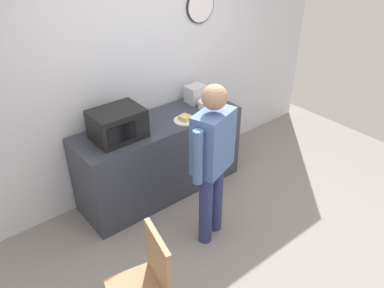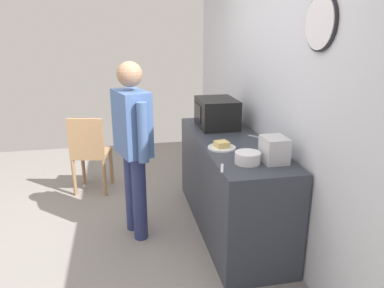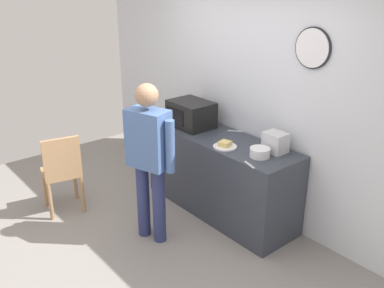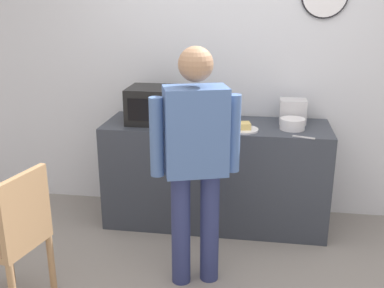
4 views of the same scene
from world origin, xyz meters
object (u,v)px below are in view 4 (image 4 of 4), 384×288
at_px(toaster, 293,111).
at_px(fork_utensil, 304,137).
at_px(spoon_utensil, 215,116).
at_px(person_standing, 196,153).
at_px(sandwich_plate, 243,128).
at_px(microwave, 158,105).
at_px(wooden_chair, 15,235).
at_px(salad_bowl, 292,124).

distance_m(toaster, fork_utensil, 0.45).
bearing_deg(fork_utensil, spoon_utensil, 143.24).
height_order(fork_utensil, person_standing, person_standing).
height_order(spoon_utensil, person_standing, person_standing).
bearing_deg(sandwich_plate, fork_utensil, -15.48).
bearing_deg(spoon_utensil, microwave, -148.63).
bearing_deg(microwave, wooden_chair, -113.75).
distance_m(microwave, wooden_chair, 1.59).
bearing_deg(wooden_chair, microwave, 66.25).
xyz_separation_m(microwave, sandwich_plate, (0.72, -0.15, -0.13)).
bearing_deg(person_standing, microwave, 116.58).
height_order(sandwich_plate, person_standing, person_standing).
height_order(toaster, fork_utensil, toaster).
bearing_deg(microwave, salad_bowl, -2.61).
bearing_deg(microwave, spoon_utensil, 31.37).
xyz_separation_m(microwave, fork_utensil, (1.19, -0.27, -0.15)).
relative_size(salad_bowl, wooden_chair, 0.21).
bearing_deg(person_standing, wooden_chair, -155.78).
height_order(toaster, person_standing, person_standing).
height_order(microwave, sandwich_plate, microwave).
distance_m(sandwich_plate, wooden_chair, 1.85).
bearing_deg(wooden_chair, spoon_utensil, 57.35).
height_order(spoon_utensil, wooden_chair, wooden_chair).
relative_size(microwave, toaster, 2.27).
distance_m(sandwich_plate, salad_bowl, 0.40).
height_order(toaster, spoon_utensil, toaster).
distance_m(fork_utensil, person_standing, 0.97).
bearing_deg(spoon_utensil, wooden_chair, -122.65).
distance_m(microwave, toaster, 1.14).
relative_size(toaster, fork_utensil, 1.29).
distance_m(person_standing, wooden_chair, 1.23).
height_order(sandwich_plate, wooden_chair, sandwich_plate).
bearing_deg(person_standing, fork_utensil, 40.06).
relative_size(sandwich_plate, spoon_utensil, 1.44).
bearing_deg(salad_bowl, person_standing, -128.16).
bearing_deg(spoon_utensil, salad_bowl, -26.23).
xyz_separation_m(sandwich_plate, salad_bowl, (0.39, 0.10, 0.02)).
xyz_separation_m(microwave, toaster, (1.12, 0.16, -0.05)).
relative_size(fork_utensil, person_standing, 0.10).
distance_m(microwave, salad_bowl, 1.12).
xyz_separation_m(fork_utensil, person_standing, (-0.74, -0.62, 0.05)).
distance_m(salad_bowl, spoon_utensil, 0.74).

